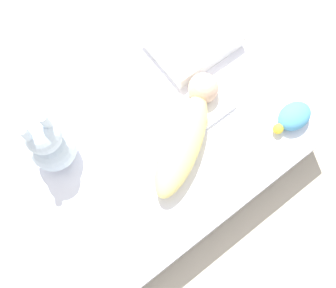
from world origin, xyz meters
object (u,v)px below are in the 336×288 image
pillow (191,38)px  turtle_plush (293,117)px  swaddled_baby (186,133)px  bunny_plush (50,145)px

pillow → turtle_plush: bearing=100.4°
swaddled_baby → bunny_plush: bearing=118.4°
pillow → swaddled_baby: bearing=49.2°
pillow → bunny_plush: 0.80m
turtle_plush → swaddled_baby: bearing=-27.0°
pillow → turtle_plush: 0.58m
swaddled_baby → turtle_plush: 0.47m
pillow → bunny_plush: (0.78, 0.10, 0.10)m
bunny_plush → swaddled_baby: bearing=150.7°
pillow → turtle_plush: turtle_plush is taller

